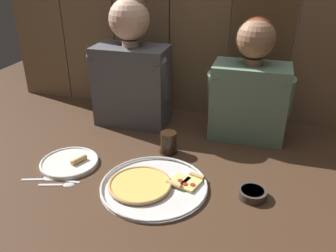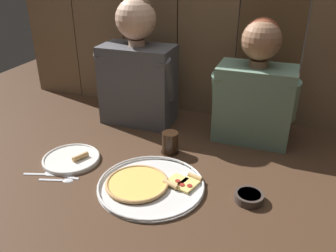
# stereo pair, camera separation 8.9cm
# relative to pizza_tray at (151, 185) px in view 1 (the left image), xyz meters

# --- Properties ---
(ground_plane) EXTENTS (3.20, 3.20, 0.00)m
(ground_plane) POSITION_rel_pizza_tray_xyz_m (0.02, 0.08, -0.01)
(ground_plane) COLOR #422B1C
(pizza_tray) EXTENTS (0.41, 0.41, 0.03)m
(pizza_tray) POSITION_rel_pizza_tray_xyz_m (0.00, 0.00, 0.00)
(pizza_tray) COLOR silver
(pizza_tray) RESTS_ON ground
(dinner_plate) EXTENTS (0.25, 0.25, 0.03)m
(dinner_plate) POSITION_rel_pizza_tray_xyz_m (-0.38, 0.06, -0.00)
(dinner_plate) COLOR white
(dinner_plate) RESTS_ON ground
(drinking_glass) EXTENTS (0.08, 0.08, 0.10)m
(drinking_glass) POSITION_rel_pizza_tray_xyz_m (-0.01, 0.27, 0.04)
(drinking_glass) COLOR black
(drinking_glass) RESTS_ON ground
(dipping_bowl) EXTENTS (0.11, 0.11, 0.03)m
(dipping_bowl) POSITION_rel_pizza_tray_xyz_m (0.38, 0.05, 0.01)
(dipping_bowl) COLOR #3D332D
(dipping_bowl) RESTS_ON ground
(table_fork) EXTENTS (0.13, 0.05, 0.01)m
(table_fork) POSITION_rel_pizza_tray_xyz_m (-0.44, -0.07, -0.01)
(table_fork) COLOR silver
(table_fork) RESTS_ON ground
(table_knife) EXTENTS (0.16, 0.02, 0.01)m
(table_knife) POSITION_rel_pizza_tray_xyz_m (-0.36, -0.05, -0.01)
(table_knife) COLOR silver
(table_knife) RESTS_ON ground
(table_spoon) EXTENTS (0.14, 0.06, 0.01)m
(table_spoon) POSITION_rel_pizza_tray_xyz_m (-0.33, -0.08, -0.01)
(table_spoon) COLOR silver
(table_spoon) RESTS_ON ground
(diner_left) EXTENTS (0.40, 0.21, 0.63)m
(diner_left) POSITION_rel_pizza_tray_xyz_m (-0.27, 0.53, 0.29)
(diner_left) COLOR #4C4C51
(diner_left) RESTS_ON ground
(diner_right) EXTENTS (0.38, 0.21, 0.57)m
(diner_right) POSITION_rel_pizza_tray_xyz_m (0.31, 0.53, 0.25)
(diner_right) COLOR slate
(diner_right) RESTS_ON ground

